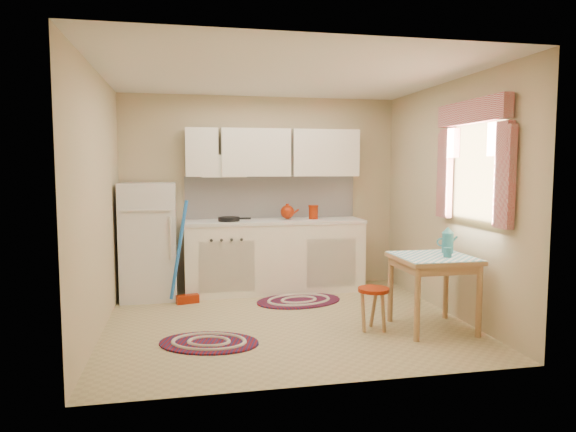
# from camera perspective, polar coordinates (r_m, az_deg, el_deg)

# --- Properties ---
(room_shell) EXTENTS (3.64, 3.60, 2.52)m
(room_shell) POSITION_cam_1_polar(r_m,az_deg,el_deg) (5.45, 0.80, 5.55)
(room_shell) COLOR tan
(room_shell) RESTS_ON ground
(fridge) EXTENTS (0.65, 0.60, 1.40)m
(fridge) POSITION_cam_1_polar(r_m,az_deg,el_deg) (6.41, -15.20, -2.69)
(fridge) COLOR silver
(fridge) RESTS_ON ground
(broom) EXTENTS (0.30, 0.18, 1.20)m
(broom) POSITION_cam_1_polar(r_m,az_deg,el_deg) (6.07, -11.19, -4.01)
(broom) COLOR blue
(broom) RESTS_ON ground
(base_cabinets) EXTENTS (2.25, 0.60, 0.88)m
(base_cabinets) POSITION_cam_1_polar(r_m,az_deg,el_deg) (6.58, -1.54, -4.59)
(base_cabinets) COLOR white
(base_cabinets) RESTS_ON ground
(countertop) EXTENTS (2.27, 0.62, 0.04)m
(countertop) POSITION_cam_1_polar(r_m,az_deg,el_deg) (6.52, -1.55, -0.60)
(countertop) COLOR silver
(countertop) RESTS_ON base_cabinets
(frying_pan) EXTENTS (0.27, 0.27, 0.05)m
(frying_pan) POSITION_cam_1_polar(r_m,az_deg,el_deg) (6.39, -6.58, -0.35)
(frying_pan) COLOR black
(frying_pan) RESTS_ON countertop
(red_kettle) EXTENTS (0.21, 0.19, 0.19)m
(red_kettle) POSITION_cam_1_polar(r_m,az_deg,el_deg) (6.54, -0.07, 0.45)
(red_kettle) COLOR #8E1F05
(red_kettle) RESTS_ON countertop
(red_canister) EXTENTS (0.13, 0.13, 0.16)m
(red_canister) POSITION_cam_1_polar(r_m,az_deg,el_deg) (6.62, 2.84, 0.35)
(red_canister) COLOR #8E1F05
(red_canister) RESTS_ON countertop
(table) EXTENTS (0.72, 0.72, 0.72)m
(table) POSITION_cam_1_polar(r_m,az_deg,el_deg) (5.26, 15.77, -8.22)
(table) COLOR tan
(table) RESTS_ON ground
(stool) EXTENTS (0.40, 0.40, 0.42)m
(stool) POSITION_cam_1_polar(r_m,az_deg,el_deg) (5.13, 9.46, -10.18)
(stool) COLOR #8E1F05
(stool) RESTS_ON ground
(coffee_pot) EXTENTS (0.18, 0.17, 0.28)m
(coffee_pot) POSITION_cam_1_polar(r_m,az_deg,el_deg) (5.37, 17.32, -2.55)
(coffee_pot) COLOR teal
(coffee_pot) RESTS_ON table
(mug) EXTENTS (0.10, 0.10, 0.10)m
(mug) POSITION_cam_1_polar(r_m,az_deg,el_deg) (5.14, 17.31, -3.93)
(mug) COLOR teal
(mug) RESTS_ON table
(rug_center) EXTENTS (1.11, 0.83, 0.02)m
(rug_center) POSITION_cam_1_polar(r_m,az_deg,el_deg) (6.16, 1.20, -9.40)
(rug_center) COLOR maroon
(rug_center) RESTS_ON ground
(rug_left) EXTENTS (1.04, 0.83, 0.02)m
(rug_left) POSITION_cam_1_polar(r_m,az_deg,el_deg) (4.81, -8.78, -13.75)
(rug_left) COLOR maroon
(rug_left) RESTS_ON ground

